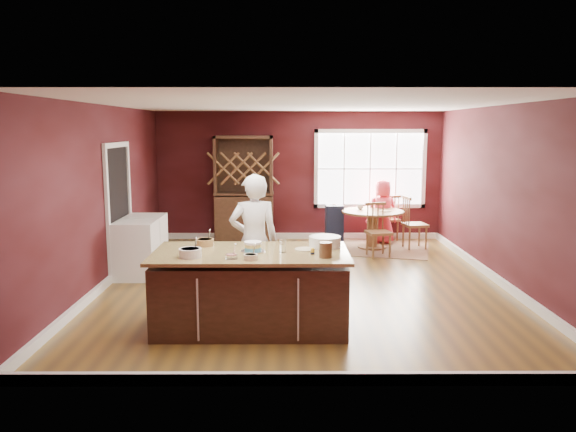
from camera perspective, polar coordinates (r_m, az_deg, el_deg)
The scene contains 28 objects.
room_shell at distance 8.43m, azimuth 1.65°, elevation 2.08°, with size 7.00×7.00×7.00m.
window at distance 12.00m, azimuth 8.33°, elevation 4.76°, with size 2.36×0.10×1.66m, color white, non-canonical shape.
doorway at distance 9.46m, azimuth -16.76°, elevation 0.47°, with size 0.08×1.26×2.13m, color white, non-canonical shape.
kitchen_island at distance 6.74m, azimuth -3.76°, elevation -7.63°, with size 2.30×1.20×0.92m.
dining_table at distance 11.16m, azimuth 8.59°, elevation -0.55°, with size 1.22×1.22×0.75m.
baker at distance 7.37m, azimuth -3.48°, elevation -2.59°, with size 0.65×0.43×1.77m, color silver.
layer_cake at distance 6.61m, azimuth -3.58°, elevation -3.13°, with size 0.29×0.29×0.12m, color white, non-canonical shape.
bowl_blue at distance 6.41m, azimuth -9.90°, elevation -3.70°, with size 0.26×0.26×0.10m, color silver.
bowl_yellow at distance 7.00m, azimuth -8.44°, elevation -2.67°, with size 0.22×0.22×0.08m, color olive.
bowl_pink at distance 6.28m, azimuth -5.76°, elevation -4.11°, with size 0.14×0.14×0.05m, color white.
bowl_olive at distance 6.22m, azimuth -3.81°, elevation -4.17°, with size 0.16×0.16×0.06m, color white.
drinking_glass at distance 6.54m, azimuth -0.56°, elevation -3.06°, with size 0.08×0.08×0.16m, color silver.
dinner_plate at distance 6.69m, azimuth 1.71°, elevation -3.41°, with size 0.24×0.24×0.02m, color #F9EEB7.
white_tub at distance 6.85m, azimuth 3.76°, elevation -2.62°, with size 0.39×0.39×0.13m, color white.
stoneware_crock at distance 6.31m, azimuth 3.85°, elevation -3.45°, with size 0.14×0.14×0.17m, color brown.
toy_figurine at distance 6.44m, azimuth 2.50°, elevation -3.60°, with size 0.05×0.05×0.08m, color yellow, non-canonical shape.
rug at distance 11.26m, azimuth 8.52°, elevation -3.20°, with size 2.17×1.68×0.01m, color brown.
chair_east at distance 11.27m, azimuth 12.78°, elevation -0.62°, with size 0.44×0.42×1.05m, color brown, non-canonical shape.
chair_south at distance 10.43m, azimuth 9.19°, elevation -1.41°, with size 0.42×0.40×1.00m, color #996736, non-canonical shape.
chair_north at distance 11.96m, azimuth 10.04°, elevation -0.14°, with size 0.42×0.40×0.99m, color brown, non-canonical shape.
seated_woman at distance 11.63m, azimuth 9.57°, elevation 0.43°, with size 0.64×0.42×1.32m, color #DB3548.
high_chair at distance 11.36m, azimuth 4.72°, elevation -0.85°, with size 0.35×0.35×0.86m, color black, non-canonical shape.
toddler at distance 11.37m, azimuth 4.61°, elevation 1.11°, with size 0.18×0.14×0.26m, color #8CA5BF, non-canonical shape.
table_plate at distance 11.05m, azimuth 9.82°, elevation 0.50°, with size 0.22×0.22×0.02m, color beige.
table_cup at distance 11.26m, azimuth 7.35°, elevation 0.93°, with size 0.13×0.13×0.10m, color silver.
hutch at distance 11.69m, azimuth -4.49°, elevation 2.75°, with size 1.20×0.50×2.20m, color #331C0F.
washer at distance 9.17m, azimuth -15.18°, elevation -3.35°, with size 0.63×0.61×0.91m, color silver.
dryer at distance 9.78m, azimuth -14.22°, elevation -2.56°, with size 0.63×0.61×0.91m, color white.
Camera 1 is at (-0.27, -8.37, 2.36)m, focal length 35.00 mm.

